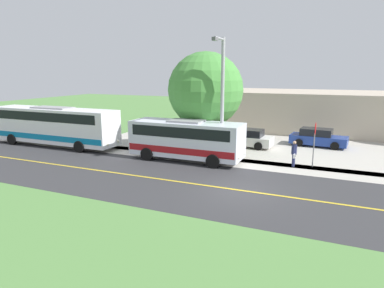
{
  "coord_description": "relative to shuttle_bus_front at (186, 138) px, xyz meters",
  "views": [
    {
      "loc": [
        16.07,
        4.31,
        5.96
      ],
      "look_at": [
        -3.5,
        -4.14,
        1.4
      ],
      "focal_mm": 31.51,
      "sensor_mm": 36.0,
      "label": 1
    }
  ],
  "objects": [
    {
      "name": "transit_bus_rear",
      "position": [
        0.05,
        -11.88,
        0.22
      ],
      "size": [
        2.63,
        11.64,
        3.2
      ],
      "color": "white",
      "rests_on": "ground"
    },
    {
      "name": "commercial_building",
      "position": [
        -16.86,
        5.87,
        0.46
      ],
      "size": [
        10.0,
        22.42,
        3.99
      ],
      "primitive_type": "cube",
      "color": "#B7A893",
      "rests_on": "ground"
    },
    {
      "name": "sidewalk",
      "position": [
        -0.66,
        5.02,
        -1.53
      ],
      "size": [
        2.4,
        100.0,
        0.01
      ],
      "primitive_type": "cube",
      "color": "#B2ADA3",
      "rests_on": "ground"
    },
    {
      "name": "pedestrian_with_bags",
      "position": [
        -1.2,
        7.03,
        -0.63
      ],
      "size": [
        0.72,
        0.34,
        1.68
      ],
      "color": "#1E2347",
      "rests_on": "ground"
    },
    {
      "name": "road_surface",
      "position": [
        4.54,
        5.02,
        -1.53
      ],
      "size": [
        8.0,
        100.0,
        0.01
      ],
      "primitive_type": "cube",
      "color": "#333335",
      "rests_on": "ground"
    },
    {
      "name": "street_light_pole",
      "position": [
        -0.34,
        2.39,
        2.94
      ],
      "size": [
        1.97,
        0.24,
        8.12
      ],
      "color": "#9E9EA3",
      "rests_on": "ground"
    },
    {
      "name": "parked_car_near",
      "position": [
        -5.85,
        2.66,
        -0.85
      ],
      "size": [
        2.17,
        4.48,
        1.45
      ],
      "color": "white",
      "rests_on": "ground"
    },
    {
      "name": "parking_lot_surface",
      "position": [
        -7.86,
        8.02,
        -1.53
      ],
      "size": [
        14.0,
        36.0,
        0.01
      ],
      "primitive_type": "cube",
      "color": "#B2ADA3",
      "rests_on": "ground"
    },
    {
      "name": "ground_plane",
      "position": [
        4.54,
        5.02,
        -1.53
      ],
      "size": [
        120.0,
        120.0,
        0.0
      ],
      "primitive_type": "plane",
      "color": "#548442"
    },
    {
      "name": "parked_car_far",
      "position": [
        -8.34,
        8.07,
        -0.85
      ],
      "size": [
        2.34,
        4.55,
        1.45
      ],
      "color": "navy",
      "rests_on": "ground"
    },
    {
      "name": "stop_sign",
      "position": [
        -1.56,
        8.18,
        0.43
      ],
      "size": [
        0.76,
        0.07,
        2.88
      ],
      "color": "slate",
      "rests_on": "ground"
    },
    {
      "name": "tree_curbside",
      "position": [
        -2.86,
        0.28,
        3.14
      ],
      "size": [
        5.56,
        5.56,
        7.46
      ],
      "color": "brown",
      "rests_on": "ground"
    },
    {
      "name": "shuttle_bus_front",
      "position": [
        0.0,
        0.0,
        0.0
      ],
      "size": [
        2.72,
        7.88,
        2.78
      ],
      "color": "silver",
      "rests_on": "ground"
    },
    {
      "name": "road_centre_line",
      "position": [
        4.54,
        5.02,
        -1.52
      ],
      "size": [
        0.16,
        100.0,
        0.0
      ],
      "primitive_type": "cube",
      "color": "gold",
      "rests_on": "ground"
    }
  ]
}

